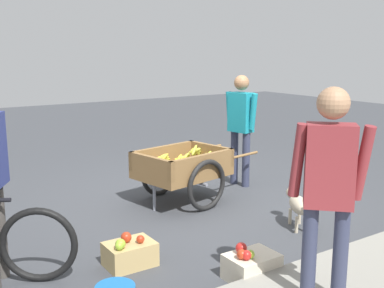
{
  "coord_description": "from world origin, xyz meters",
  "views": [
    {
      "loc": [
        3.4,
        5.01,
        1.94
      ],
      "look_at": [
        0.11,
        0.01,
        0.75
      ],
      "focal_mm": 44.31,
      "sensor_mm": 36.0,
      "label": 1
    }
  ],
  "objects_px": {
    "dog": "(298,204)",
    "bystander_person": "(329,182)",
    "mixed_fruit_crate": "(251,265)",
    "vendor_person": "(241,120)",
    "apple_crate": "(129,253)",
    "fruit_cart": "(182,169)"
  },
  "relations": [
    {
      "from": "apple_crate",
      "to": "vendor_person",
      "type": "bearing_deg",
      "value": -148.92
    },
    {
      "from": "vendor_person",
      "to": "dog",
      "type": "height_order",
      "value": "vendor_person"
    },
    {
      "from": "vendor_person",
      "to": "apple_crate",
      "type": "distance_m",
      "value": 3.06
    },
    {
      "from": "fruit_cart",
      "to": "bystander_person",
      "type": "height_order",
      "value": "bystander_person"
    },
    {
      "from": "dog",
      "to": "apple_crate",
      "type": "xyz_separation_m",
      "value": [
        1.99,
        -0.15,
        -0.15
      ]
    },
    {
      "from": "mixed_fruit_crate",
      "to": "dog",
      "type": "bearing_deg",
      "value": -151.85
    },
    {
      "from": "bystander_person",
      "to": "mixed_fruit_crate",
      "type": "bearing_deg",
      "value": -83.73
    },
    {
      "from": "mixed_fruit_crate",
      "to": "apple_crate",
      "type": "bearing_deg",
      "value": -46.49
    },
    {
      "from": "mixed_fruit_crate",
      "to": "bystander_person",
      "type": "xyz_separation_m",
      "value": [
        -0.08,
        0.72,
        0.9
      ]
    },
    {
      "from": "vendor_person",
      "to": "apple_crate",
      "type": "height_order",
      "value": "vendor_person"
    },
    {
      "from": "fruit_cart",
      "to": "mixed_fruit_crate",
      "type": "relative_size",
      "value": 4.01
    },
    {
      "from": "fruit_cart",
      "to": "apple_crate",
      "type": "height_order",
      "value": "fruit_cart"
    },
    {
      "from": "dog",
      "to": "bystander_person",
      "type": "distance_m",
      "value": 1.94
    },
    {
      "from": "vendor_person",
      "to": "mixed_fruit_crate",
      "type": "bearing_deg",
      "value": 52.9
    },
    {
      "from": "bystander_person",
      "to": "apple_crate",
      "type": "bearing_deg",
      "value": -61.04
    },
    {
      "from": "fruit_cart",
      "to": "apple_crate",
      "type": "bearing_deg",
      "value": 43.1
    },
    {
      "from": "apple_crate",
      "to": "mixed_fruit_crate",
      "type": "bearing_deg",
      "value": 133.51
    },
    {
      "from": "fruit_cart",
      "to": "apple_crate",
      "type": "xyz_separation_m",
      "value": [
        1.4,
        1.31,
        -0.31
      ]
    },
    {
      "from": "dog",
      "to": "bystander_person",
      "type": "relative_size",
      "value": 0.35
    },
    {
      "from": "dog",
      "to": "bystander_person",
      "type": "xyz_separation_m",
      "value": [
        1.15,
        1.37,
        0.76
      ]
    },
    {
      "from": "mixed_fruit_crate",
      "to": "fruit_cart",
      "type": "bearing_deg",
      "value": -106.68
    },
    {
      "from": "fruit_cart",
      "to": "dog",
      "type": "bearing_deg",
      "value": 112.25
    }
  ]
}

